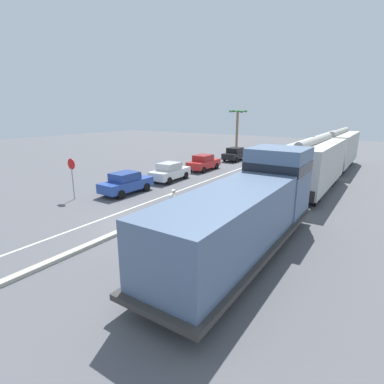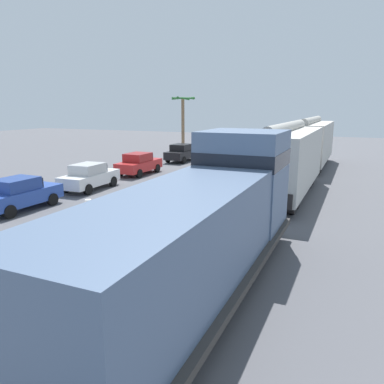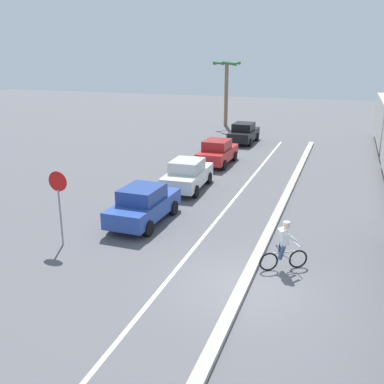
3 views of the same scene
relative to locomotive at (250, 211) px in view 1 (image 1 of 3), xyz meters
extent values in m
plane|color=#56565B|center=(-6.14, -0.28, -1.80)|extent=(120.00, 120.00, 0.00)
cube|color=#B2AD9E|center=(-6.14, 5.72, -1.72)|extent=(0.36, 36.00, 0.16)
cube|color=silver|center=(-8.54, 5.72, -1.79)|extent=(0.14, 36.00, 0.01)
cube|color=slate|center=(0.00, -1.44, 0.10)|extent=(2.70, 9.86, 2.40)
cube|color=slate|center=(0.00, 3.56, 0.65)|extent=(2.80, 2.80, 3.50)
cube|color=black|center=(0.00, 3.56, 1.44)|extent=(2.83, 2.83, 0.56)
cube|color=#383533|center=(0.00, -0.84, -1.10)|extent=(3.10, 11.60, 0.20)
cylinder|color=#4C4947|center=(0.00, -0.84, -1.25)|extent=(1.10, 3.00, 1.10)
cylinder|color=black|center=(0.00, 3.15, -1.30)|extent=(2.40, 1.00, 1.00)
cylinder|color=black|center=(0.00, 2.35, -1.30)|extent=(2.40, 1.00, 1.00)
cylinder|color=black|center=(0.00, 1.55, -1.30)|extent=(2.40, 1.00, 1.00)
cylinder|color=black|center=(0.00, -3.23, -1.30)|extent=(2.40, 1.00, 1.00)
cylinder|color=black|center=(0.00, -4.03, -1.30)|extent=(2.40, 1.00, 1.00)
cylinder|color=black|center=(0.00, -4.83, -1.30)|extent=(2.40, 1.00, 1.00)
cube|color=beige|center=(0.00, 12.16, 0.35)|extent=(2.90, 10.40, 3.10)
cylinder|color=#A2A09A|center=(0.00, 12.16, 2.08)|extent=(0.60, 9.88, 0.60)
cube|color=black|center=(0.00, 17.41, -0.85)|extent=(2.61, 0.10, 0.70)
cube|color=black|center=(0.00, 6.91, -0.85)|extent=(2.61, 0.10, 0.70)
cylinder|color=black|center=(0.00, 15.93, -1.35)|extent=(2.46, 0.90, 0.90)
cylinder|color=black|center=(0.00, 14.83, -1.35)|extent=(2.46, 0.90, 0.90)
cylinder|color=black|center=(0.00, 9.48, -1.35)|extent=(2.46, 0.90, 0.90)
cylinder|color=black|center=(0.00, 8.38, -1.35)|extent=(2.46, 0.90, 0.90)
cube|color=#BAB7AF|center=(0.00, 23.76, 0.35)|extent=(2.90, 10.40, 3.10)
cylinder|color=#9E9B95|center=(0.00, 23.76, 2.08)|extent=(0.60, 9.88, 0.60)
cube|color=black|center=(0.00, 29.01, -0.85)|extent=(2.61, 0.10, 0.70)
cube|color=black|center=(0.00, 18.51, -0.85)|extent=(2.61, 0.10, 0.70)
cylinder|color=black|center=(0.00, 27.53, -1.35)|extent=(2.46, 0.90, 0.90)
cylinder|color=black|center=(0.00, 26.43, -1.35)|extent=(2.46, 0.90, 0.90)
cylinder|color=black|center=(0.00, 21.08, -1.35)|extent=(2.46, 0.90, 0.90)
cylinder|color=black|center=(0.00, 19.98, -1.35)|extent=(2.46, 0.90, 0.90)
cube|color=#28479E|center=(-11.42, 3.72, -1.13)|extent=(1.79, 4.24, 0.70)
cube|color=navy|center=(-11.42, 3.57, -0.48)|extent=(1.54, 1.93, 0.60)
cube|color=#1E232D|center=(-11.40, 4.57, -0.53)|extent=(1.43, 0.15, 0.51)
cylinder|color=black|center=(-12.20, 5.04, -1.48)|extent=(0.23, 0.64, 0.64)
cylinder|color=black|center=(-10.59, 5.01, -1.48)|extent=(0.23, 0.64, 0.64)
cylinder|color=black|center=(-12.26, 2.44, -1.48)|extent=(0.23, 0.64, 0.64)
cylinder|color=black|center=(-10.64, 2.41, -1.48)|extent=(0.23, 0.64, 0.64)
cube|color=silver|center=(-11.30, 8.94, -1.13)|extent=(1.86, 4.26, 0.70)
cube|color=beige|center=(-11.30, 8.79, -0.48)|extent=(1.57, 1.96, 0.60)
cube|color=#1E232D|center=(-11.34, 9.78, -0.53)|extent=(1.43, 0.18, 0.51)
cylinder|color=black|center=(-12.16, 10.20, -1.48)|extent=(0.24, 0.65, 0.64)
cylinder|color=black|center=(-10.55, 10.27, -1.48)|extent=(0.24, 0.65, 0.64)
cylinder|color=black|center=(-12.06, 7.60, -1.48)|extent=(0.24, 0.65, 0.64)
cylinder|color=black|center=(-10.45, 7.67, -1.48)|extent=(0.24, 0.65, 0.64)
cube|color=red|center=(-11.35, 14.75, -1.13)|extent=(1.74, 4.22, 0.70)
cube|color=maroon|center=(-11.35, 14.60, -0.48)|extent=(1.52, 1.92, 0.60)
cube|color=#1E232D|center=(-11.34, 15.60, -0.53)|extent=(1.43, 0.13, 0.51)
cylinder|color=black|center=(-12.14, 16.06, -1.48)|extent=(0.23, 0.64, 0.64)
cylinder|color=black|center=(-10.53, 16.05, -1.48)|extent=(0.23, 0.64, 0.64)
cylinder|color=black|center=(-12.17, 13.46, -1.48)|extent=(0.23, 0.64, 0.64)
cylinder|color=black|center=(-10.55, 13.44, -1.48)|extent=(0.23, 0.64, 0.64)
cube|color=black|center=(-11.34, 22.32, -1.13)|extent=(1.76, 4.22, 0.70)
cube|color=black|center=(-11.34, 22.17, -0.48)|extent=(1.53, 1.92, 0.60)
cube|color=#1E232D|center=(-11.33, 23.17, -0.53)|extent=(1.43, 0.14, 0.51)
cylinder|color=black|center=(-12.13, 23.63, -1.48)|extent=(0.23, 0.64, 0.64)
cylinder|color=black|center=(-10.51, 23.61, -1.48)|extent=(0.23, 0.64, 0.64)
cylinder|color=black|center=(-12.16, 21.03, -1.48)|extent=(0.23, 0.64, 0.64)
cylinder|color=black|center=(-10.55, 21.01, -1.48)|extent=(0.23, 0.64, 0.64)
torus|color=black|center=(-4.70, 1.53, -1.47)|extent=(0.60, 0.39, 0.66)
torus|color=black|center=(-5.60, 1.00, -1.47)|extent=(0.60, 0.39, 0.66)
cylinder|color=silver|center=(-5.15, 1.27, -1.17)|extent=(0.70, 0.44, 0.05)
cylinder|color=silver|center=(-5.07, 1.32, -1.35)|extent=(0.44, 0.29, 0.36)
cylinder|color=silver|center=(-5.34, 1.16, -1.02)|extent=(0.04, 0.04, 0.30)
cylinder|color=silver|center=(-4.77, 1.49, -0.92)|extent=(0.28, 0.43, 0.04)
cylinder|color=#38476B|center=(-5.31, 1.29, -1.12)|extent=(0.33, 0.27, 0.52)
cylinder|color=#38476B|center=(-5.20, 1.12, -1.12)|extent=(0.30, 0.26, 0.52)
cube|color=white|center=(-5.19, 1.24, -0.60)|extent=(0.45, 0.46, 0.57)
sphere|color=beige|center=(-5.13, 1.28, -0.21)|extent=(0.22, 0.22, 0.22)
cylinder|color=white|center=(-5.13, 1.28, -0.11)|extent=(0.22, 0.22, 0.05)
cylinder|color=white|center=(-5.10, 1.48, -0.60)|extent=(0.44, 0.31, 0.36)
cylinder|color=white|center=(-4.94, 1.21, -0.60)|extent=(0.44, 0.31, 0.36)
cylinder|color=gray|center=(-13.35, 0.56, -0.70)|extent=(0.07, 0.07, 2.20)
cylinder|color=red|center=(-13.35, 0.58, 0.70)|extent=(0.76, 0.03, 0.76)
cylinder|color=white|center=(-13.35, 0.60, 0.70)|extent=(0.48, 0.02, 0.48)
cylinder|color=#846647|center=(-14.97, 30.25, 1.16)|extent=(0.36, 0.36, 5.91)
cone|color=#2D7033|center=(-14.08, 30.10, 4.16)|extent=(0.61, 1.83, 0.35)
cone|color=#2D7033|center=(-14.71, 31.11, 4.16)|extent=(1.82, 0.83, 0.34)
cone|color=#2D7033|center=(-15.68, 30.80, 4.16)|extent=(1.36, 1.62, 0.34)
cone|color=#2D7033|center=(-15.61, 29.62, 4.16)|extent=(1.49, 1.51, 0.34)
cone|color=#2D7033|center=(-14.73, 29.38, 4.16)|extent=(1.84, 0.80, 0.49)
camera|label=1|loc=(4.75, -11.72, 4.23)|focal=28.00mm
camera|label=2|loc=(3.69, -9.28, 3.22)|focal=35.00mm
camera|label=3|loc=(-3.56, -12.65, 5.23)|focal=42.00mm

